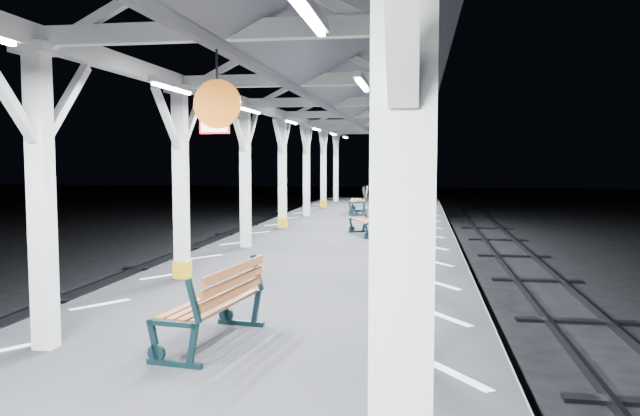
# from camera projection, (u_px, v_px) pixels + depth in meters

# --- Properties ---
(ground) EXTENTS (120.00, 120.00, 0.00)m
(ground) POSITION_uv_depth(u_px,v_px,m) (267.00, 383.00, 8.62)
(ground) COLOR black
(ground) RESTS_ON ground
(platform) EXTENTS (6.00, 50.00, 1.00)m
(platform) POSITION_uv_depth(u_px,v_px,m) (267.00, 347.00, 8.58)
(platform) COLOR black
(platform) RESTS_ON ground
(hazard_stripes_left) EXTENTS (1.00, 48.00, 0.01)m
(hazard_stripes_left) POSITION_uv_depth(u_px,v_px,m) (100.00, 305.00, 8.93)
(hazard_stripes_left) COLOR silver
(hazard_stripes_left) RESTS_ON platform
(hazard_stripes_right) EXTENTS (1.00, 48.00, 0.01)m
(hazard_stripes_right) POSITION_uv_depth(u_px,v_px,m) (449.00, 318.00, 8.15)
(hazard_stripes_right) COLOR silver
(hazard_stripes_right) RESTS_ON platform
(canopy) EXTENTS (5.40, 49.00, 4.65)m
(canopy) POSITION_uv_depth(u_px,v_px,m) (264.00, 48.00, 8.24)
(canopy) COLOR silver
(canopy) RESTS_ON platform
(bench_mid) EXTENTS (0.85, 1.76, 0.92)m
(bench_mid) POSITION_uv_depth(u_px,v_px,m) (219.00, 302.00, 6.99)
(bench_mid) COLOR black
(bench_mid) RESTS_ON platform
(bench_far) EXTENTS (1.09, 1.62, 0.82)m
(bench_far) POSITION_uv_depth(u_px,v_px,m) (369.00, 219.00, 16.98)
(bench_far) COLOR black
(bench_far) RESTS_ON platform
(bench_extra) EXTENTS (0.83, 1.93, 1.02)m
(bench_extra) POSITION_uv_depth(u_px,v_px,m) (361.00, 199.00, 23.70)
(bench_extra) COLOR black
(bench_extra) RESTS_ON platform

